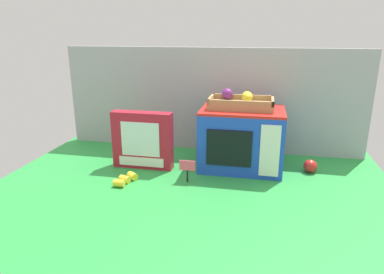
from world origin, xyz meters
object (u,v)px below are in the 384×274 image
Objects in this scene: toy_microwave at (242,139)px; loose_toy_apple at (310,166)px; food_groups_crate at (241,103)px; loose_toy_banana at (126,179)px; price_sign at (187,168)px; cookie_set_box at (143,140)px.

toy_microwave reaches higher than loose_toy_apple.
food_groups_crate is 0.63m from loose_toy_banana.
price_sign is at bearing -157.54° from loose_toy_apple.
loose_toy_apple is (0.78, 0.09, -0.11)m from cookie_set_box.
toy_microwave is 6.25× the size of loose_toy_apple.
cookie_set_box is (-0.45, -0.11, -0.18)m from food_groups_crate.
price_sign is at bearing -134.26° from toy_microwave.
toy_microwave is 0.57m from loose_toy_banana.
cookie_set_box is 2.29× the size of loose_toy_banana.
loose_toy_apple is (0.80, 0.29, 0.01)m from loose_toy_banana.
toy_microwave is at bearing -55.76° from food_groups_crate.
loose_toy_banana is at bearing -94.57° from cookie_set_box.
toy_microwave is at bearing -179.73° from loose_toy_apple.
loose_toy_banana is (-0.46, -0.30, -0.30)m from food_groups_crate.
food_groups_crate is at bearing 13.96° from cookie_set_box.
cookie_set_box is at bearing -166.04° from food_groups_crate.
price_sign is 0.58m from loose_toy_apple.
loose_toy_banana is at bearing -149.22° from toy_microwave.
price_sign is 0.27m from loose_toy_banana.
toy_microwave reaches higher than price_sign.
toy_microwave reaches higher than cookie_set_box.
price_sign is (-0.22, -0.22, -0.08)m from toy_microwave.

